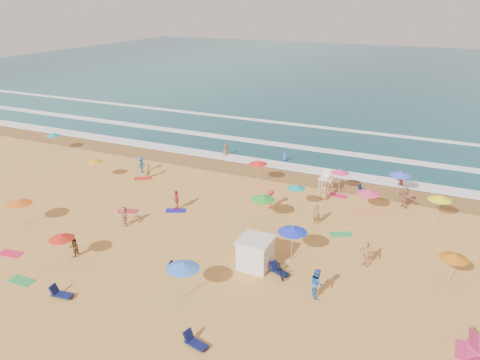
% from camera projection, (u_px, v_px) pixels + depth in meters
% --- Properties ---
extents(ground, '(220.00, 220.00, 0.00)m').
position_uv_depth(ground, '(240.00, 229.00, 36.76)').
color(ground, gold).
rests_on(ground, ground).
extents(ocean, '(220.00, 140.00, 0.18)m').
position_uv_depth(ocean, '(394.00, 75.00, 107.55)').
color(ocean, '#0C4756').
rests_on(ocean, ground).
extents(wet_sand, '(220.00, 220.00, 0.00)m').
position_uv_depth(wet_sand, '(292.00, 177.00, 47.29)').
color(wet_sand, olive).
rests_on(wet_sand, ground).
extents(surf_foam, '(200.00, 18.70, 0.05)m').
position_uv_depth(surf_foam, '(317.00, 151.00, 54.69)').
color(surf_foam, white).
rests_on(surf_foam, ground).
extents(cabana, '(2.00, 2.00, 2.00)m').
position_uv_depth(cabana, '(255.00, 254.00, 31.26)').
color(cabana, silver).
rests_on(cabana, ground).
extents(cabana_roof, '(2.20, 2.20, 0.12)m').
position_uv_depth(cabana_roof, '(256.00, 240.00, 30.87)').
color(cabana_roof, silver).
rests_on(cabana_roof, cabana).
extents(bicycle, '(1.57, 1.89, 0.97)m').
position_uv_depth(bicycle, '(280.00, 269.00, 30.44)').
color(bicycle, black).
rests_on(bicycle, ground).
extents(lifeguard_stand, '(1.20, 1.20, 2.10)m').
position_uv_depth(lifeguard_stand, '(326.00, 183.00, 42.80)').
color(lifeguard_stand, white).
rests_on(lifeguard_stand, ground).
extents(beach_umbrellas, '(48.35, 25.54, 0.80)m').
position_uv_depth(beach_umbrellas, '(243.00, 198.00, 37.12)').
color(beach_umbrellas, blue).
rests_on(beach_umbrellas, ground).
extents(loungers, '(59.74, 25.00, 0.34)m').
position_uv_depth(loungers, '(298.00, 281.00, 29.70)').
color(loungers, '#101350').
rests_on(loungers, ground).
extents(towels, '(39.42, 23.22, 0.03)m').
position_uv_depth(towels, '(253.00, 244.00, 34.49)').
color(towels, '#EA1D4E').
rests_on(towels, ground).
extents(beachgoers, '(52.67, 26.12, 2.14)m').
position_uv_depth(beachgoers, '(264.00, 199.00, 40.17)').
color(beachgoers, tan).
rests_on(beachgoers, ground).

